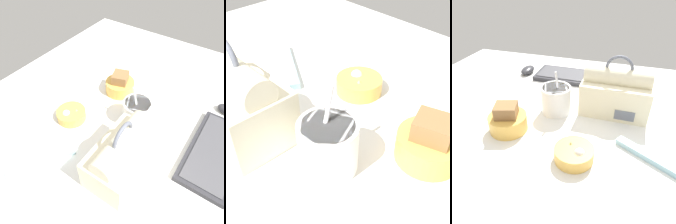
# 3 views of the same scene
# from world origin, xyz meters

# --- Properties ---
(desk_surface) EXTENTS (1.40, 1.10, 0.02)m
(desk_surface) POSITION_xyz_m (0.00, 0.00, 0.01)
(desk_surface) COLOR white
(desk_surface) RESTS_ON ground
(keyboard) EXTENTS (0.31, 0.15, 0.02)m
(keyboard) POSITION_xyz_m (-0.08, 0.32, 0.03)
(keyboard) COLOR #2D2D33
(keyboard) RESTS_ON desk_surface
(lunch_bag) EXTENTS (0.22, 0.13, 0.20)m
(lunch_bag) POSITION_xyz_m (0.12, 0.10, 0.09)
(lunch_bag) COLOR #EFE5C1
(lunch_bag) RESTS_ON desk_surface
(soup_cup) EXTENTS (0.10, 0.10, 0.15)m
(soup_cup) POSITION_xyz_m (-0.06, 0.05, 0.07)
(soup_cup) COLOR white
(soup_cup) RESTS_ON desk_surface
(bento_bowl_sandwich) EXTENTS (0.11, 0.11, 0.09)m
(bento_bowl_sandwich) POSITION_xyz_m (-0.17, -0.09, 0.05)
(bento_bowl_sandwich) COLOR #EAB24C
(bento_bowl_sandwich) RESTS_ON desk_surface
(bento_bowl_snacks) EXTENTS (0.10, 0.10, 0.05)m
(bento_bowl_snacks) POSITION_xyz_m (0.05, -0.15, 0.04)
(bento_bowl_snacks) COLOR #EAB24C
(bento_bowl_snacks) RESTS_ON desk_surface
(computer_mouse) EXTENTS (0.05, 0.09, 0.03)m
(computer_mouse) POSITION_xyz_m (-0.29, 0.31, 0.03)
(computer_mouse) COLOR #333338
(computer_mouse) RESTS_ON desk_surface
(chopstick_case) EXTENTS (0.19, 0.12, 0.02)m
(chopstick_case) POSITION_xyz_m (0.25, -0.10, 0.03)
(chopstick_case) COLOR #99C6D6
(chopstick_case) RESTS_ON desk_surface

